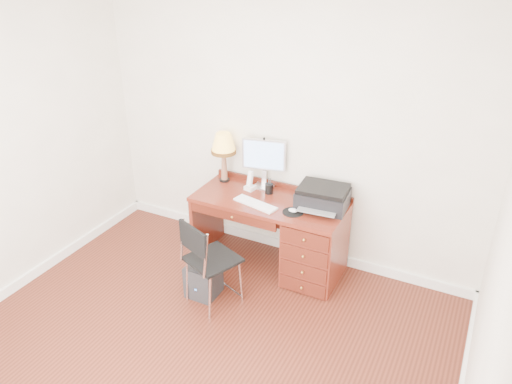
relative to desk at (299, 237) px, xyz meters
The scene contains 12 objects.
ground 1.50m from the desk, 102.93° to the right, with size 4.00×4.00×0.00m, color #3E170E.
room_shell 0.91m from the desk, 112.63° to the right, with size 4.00×4.00×4.00m.
desk is the anchor object (origin of this frame).
monitor 0.86m from the desk, 154.27° to the left, with size 0.44×0.18×0.51m.
keyboard 0.55m from the desk, 159.03° to the right, with size 0.45×0.13×0.02m, color white.
mouse_pad 0.37m from the desk, 98.65° to the right, with size 0.20×0.20×0.04m.
printer 0.49m from the desk, 28.49° to the left, with size 0.50×0.40×0.21m.
leg_lamp 1.19m from the desk, 169.26° to the left, with size 0.26×0.26×0.53m.
phone 0.72m from the desk, 169.71° to the left, with size 0.11×0.11×0.20m.
pen_cup 0.56m from the desk, 162.32° to the left, with size 0.08×0.08×0.10m, color black.
chair 0.99m from the desk, 121.91° to the right, with size 0.53×0.54×0.87m.
equipment_box 1.01m from the desk, 132.29° to the right, with size 0.28×0.28×0.32m, color black.
Camera 1 is at (1.82, -2.50, 3.02)m, focal length 35.00 mm.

